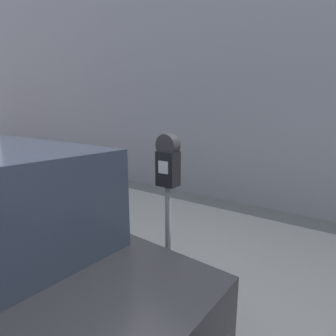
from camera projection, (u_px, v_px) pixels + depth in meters
name	position (u px, v px, depth m)	size (l,w,h in m)	color
sidewalk	(203.00, 247.00, 3.66)	(24.00, 2.80, 0.12)	#9E9B96
building_facade	(269.00, 40.00, 4.93)	(24.00, 0.30, 6.50)	gray
parking_meter	(168.00, 180.00, 2.32)	(0.20, 0.14, 1.60)	slate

